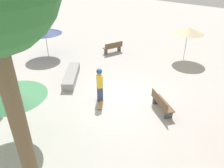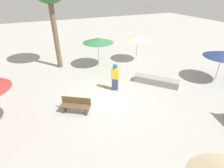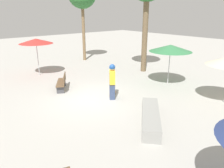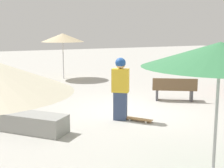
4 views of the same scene
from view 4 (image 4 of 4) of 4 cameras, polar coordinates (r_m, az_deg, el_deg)
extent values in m
plane|color=#B2AFA8|center=(10.15, 3.18, -4.84)|extent=(60.00, 60.00, 0.00)
cube|color=#38476B|center=(9.04, 1.53, -4.02)|extent=(0.46, 0.44, 0.82)
cube|color=yellow|center=(8.89, 1.55, 0.65)|extent=(0.54, 0.50, 0.68)
sphere|color=tan|center=(8.82, 1.57, 3.67)|extent=(0.27, 0.27, 0.27)
sphere|color=#1E478C|center=(8.82, 1.57, 3.89)|extent=(0.30, 0.30, 0.30)
cube|color=#B7844C|center=(9.01, 4.95, -6.39)|extent=(0.63, 0.77, 0.02)
cylinder|color=silver|center=(9.00, 6.62, -6.67)|extent=(0.06, 0.06, 0.05)
cylinder|color=silver|center=(8.85, 6.20, -6.95)|extent=(0.06, 0.06, 0.05)
cylinder|color=silver|center=(9.19, 3.73, -6.27)|extent=(0.06, 0.06, 0.05)
cylinder|color=silver|center=(9.04, 3.28, -6.54)|extent=(0.06, 0.06, 0.05)
cube|color=gray|center=(8.65, -17.56, -6.33)|extent=(2.51, 2.69, 0.47)
cube|color=#47474C|center=(11.68, 8.22, -1.94)|extent=(0.28, 0.38, 0.40)
cube|color=#47474C|center=(11.79, 14.29, -2.04)|extent=(0.28, 0.38, 0.40)
cube|color=brown|center=(11.68, 11.31, -0.91)|extent=(1.59, 1.23, 0.05)
cube|color=brown|center=(11.44, 11.43, 0.00)|extent=(1.37, 0.89, 0.40)
cylinder|color=#B7B7BC|center=(5.37, 18.49, -6.37)|extent=(0.05, 0.05, 2.27)
cone|color=#387F4C|center=(5.18, 19.15, 5.13)|extent=(2.49, 2.49, 0.39)
cylinder|color=#B7B7BC|center=(16.65, -8.92, 4.78)|extent=(0.05, 0.05, 2.23)
cone|color=#C6B289|center=(16.59, -9.02, 8.38)|extent=(2.23, 2.23, 0.44)
camera|label=1|loc=(11.61, 62.32, 24.08)|focal=35.00mm
camera|label=2|loc=(18.94, 0.25, 20.22)|focal=28.00mm
camera|label=3|loc=(15.07, -42.09, 13.88)|focal=35.00mm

